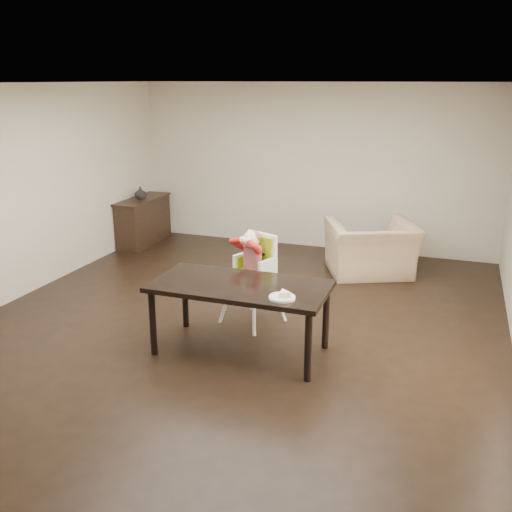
{
  "coord_description": "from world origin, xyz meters",
  "views": [
    {
      "loc": [
        2.27,
        -5.67,
        2.74
      ],
      "look_at": [
        0.26,
        -0.03,
        0.88
      ],
      "focal_mm": 40.0,
      "sensor_mm": 36.0,
      "label": 1
    }
  ],
  "objects_px": {
    "dining_table": "(240,291)",
    "armchair": "(371,240)",
    "sideboard": "(144,221)",
    "high_chair": "(254,258)"
  },
  "relations": [
    {
      "from": "high_chair",
      "to": "dining_table",
      "type": "bearing_deg",
      "value": -58.03
    },
    {
      "from": "high_chair",
      "to": "armchair",
      "type": "distance_m",
      "value": 2.41
    },
    {
      "from": "armchair",
      "to": "sideboard",
      "type": "xyz_separation_m",
      "value": [
        -3.96,
        0.36,
        -0.13
      ]
    },
    {
      "from": "sideboard",
      "to": "armchair",
      "type": "bearing_deg",
      "value": -5.19
    },
    {
      "from": "dining_table",
      "to": "armchair",
      "type": "relative_size",
      "value": 1.5
    },
    {
      "from": "armchair",
      "to": "sideboard",
      "type": "distance_m",
      "value": 3.98
    },
    {
      "from": "dining_table",
      "to": "high_chair",
      "type": "xyz_separation_m",
      "value": [
        -0.13,
        0.77,
        0.11
      ]
    },
    {
      "from": "armchair",
      "to": "dining_table",
      "type": "bearing_deg",
      "value": 48.94
    },
    {
      "from": "sideboard",
      "to": "dining_table",
      "type": "bearing_deg",
      "value": -47.07
    },
    {
      "from": "armchair",
      "to": "sideboard",
      "type": "bearing_deg",
      "value": -29.35
    }
  ]
}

